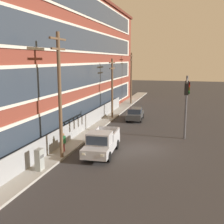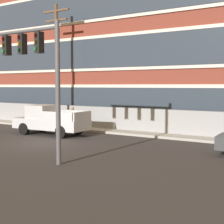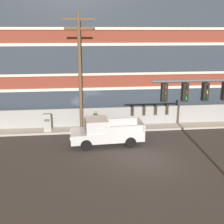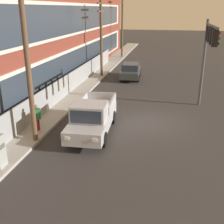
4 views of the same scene
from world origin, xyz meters
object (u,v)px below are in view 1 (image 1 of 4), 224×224
Objects in this scene: traffic_signal_mast at (186,94)px; sedan_dark_grey at (135,114)px; pedestrian_near_cabinet at (63,142)px; utility_pole_midblock at (112,86)px; pickup_truck_silver at (101,143)px; electrical_cabinet at (39,161)px; utility_pole_near_corner at (60,91)px; utility_pole_far_east at (131,76)px.

traffic_signal_mast reaches higher than sedan_dark_grey.
traffic_signal_mast reaches higher than pedestrian_near_cabinet.
sedan_dark_grey is at bearing -92.11° from utility_pole_midblock.
pedestrian_near_cabinet is at bearing 99.53° from pickup_truck_silver.
pickup_truck_silver is 3.33× the size of electrical_cabinet.
pickup_truck_silver is at bearing -80.47° from pedestrian_near_cabinet.
pedestrian_near_cabinet reaches higher than sedan_dark_grey.
pedestrian_near_cabinet is at bearing 119.86° from traffic_signal_mast.
utility_pole_midblock is (15.39, 0.18, -0.94)m from utility_pole_near_corner.
utility_pole_far_east is at bearing 23.50° from traffic_signal_mast.
traffic_signal_mast is 13.66m from electrical_cabinet.
pedestrian_near_cabinet is at bearing 1.53° from electrical_cabinet.
utility_pole_far_east is at bearing -0.51° from pedestrian_near_cabinet.
utility_pole_far_east is at bearing 0.37° from utility_pole_near_corner.
traffic_signal_mast reaches higher than pickup_truck_silver.
electrical_cabinet is (-2.78, 0.31, -4.38)m from utility_pole_near_corner.
traffic_signal_mast is 1.37× the size of sedan_dark_grey.
utility_pole_midblock is 18.49m from electrical_cabinet.
utility_pole_near_corner is at bearing -6.38° from electrical_cabinet.
utility_pole_far_east reaches higher than utility_pole_midblock.
sedan_dark_grey is 18.33m from electrical_cabinet.
sedan_dark_grey is 4.58m from utility_pole_midblock.
utility_pole_midblock is at bearing -0.42° from electrical_cabinet.
utility_pole_near_corner reaches higher than pickup_truck_silver.
electrical_cabinet is at bearing 173.62° from utility_pole_near_corner.
electrical_cabinet is (-9.34, 9.27, -3.65)m from traffic_signal_mast.
electrical_cabinet is (-4.48, 2.96, -0.13)m from pickup_truck_silver.
traffic_signal_mast is 0.79× the size of utility_pole_midblock.
pickup_truck_silver is at bearing -33.44° from electrical_cabinet.
utility_pole_far_east reaches higher than electrical_cabinet.
sedan_dark_grey is at bearing -10.51° from utility_pole_near_corner.
traffic_signal_mast is at bearing -156.50° from utility_pole_far_east.
utility_pole_near_corner is at bearing 122.71° from pickup_truck_silver.
sedan_dark_grey is 2.60× the size of pedestrian_near_cabinet.
utility_pole_near_corner is at bearing 169.49° from sedan_dark_grey.
sedan_dark_grey is 14.46m from pedestrian_near_cabinet.
traffic_signal_mast is at bearing -134.01° from utility_pole_midblock.
utility_pole_near_corner is 15.42m from utility_pole_midblock.
traffic_signal_mast is 1.11× the size of pickup_truck_silver.
electrical_cabinet reaches higher than sedan_dark_grey.
traffic_signal_mast is 12.70m from utility_pole_midblock.
pickup_truck_silver is 5.37m from electrical_cabinet.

